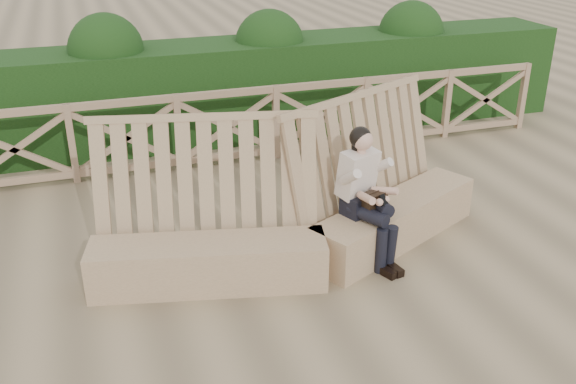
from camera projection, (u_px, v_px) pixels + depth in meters
name	position (u px, v px, depth m)	size (l,w,h in m)	color
ground	(313.00, 288.00, 6.39)	(60.00, 60.00, 0.00)	brown
bench	(305.00, 224.00, 6.76)	(4.52, 1.71, 1.62)	#8E7251
woman	(366.00, 190.00, 6.64)	(0.54, 0.89, 1.44)	black
guardrail	(228.00, 127.00, 9.17)	(10.10, 0.09, 1.10)	#7D6148
hedge	(210.00, 92.00, 10.13)	(12.00, 1.20, 1.50)	black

